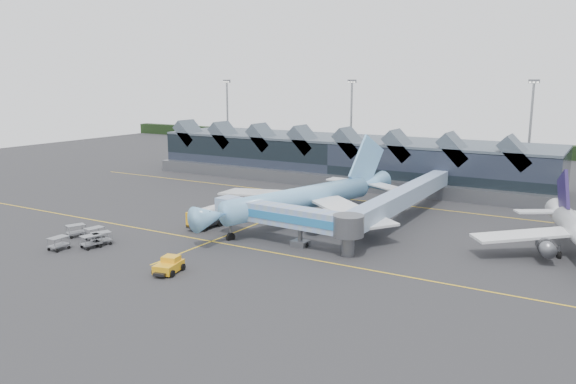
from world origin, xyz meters
The scene contains 10 objects.
ground centered at (0.00, 0.00, 0.00)m, with size 260.00×260.00×0.00m, color #28282A.
taxi_stripes centered at (0.00, 10.00, 0.01)m, with size 120.00×60.00×0.01m.
tree_line_far centered at (0.00, 110.00, 2.00)m, with size 260.00×4.00×4.00m, color black.
terminal centered at (-5.07, 47.35, 4.88)m, with size 90.00×22.25×12.52m.
light_masts centered at (21.00, 62.80, 12.49)m, with size 132.40×42.56×22.45m.
main_airliner centered at (5.98, 8.68, 3.91)m, with size 34.73×40.77×13.31m.
jet_bridge centered at (10.93, -3.69, 3.81)m, with size 23.37×4.80×5.45m.
fuel_truck centered at (-5.22, -0.96, 1.81)m, with size 3.22×9.69×3.23m.
pushback_tug centered at (3.83, -20.83, 0.83)m, with size 3.31×4.51×1.85m.
baggage_carts centered at (-14.43, -17.78, 0.99)m, with size 8.85×8.42×1.76m.
Camera 1 is at (47.90, -67.79, 22.16)m, focal length 35.00 mm.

